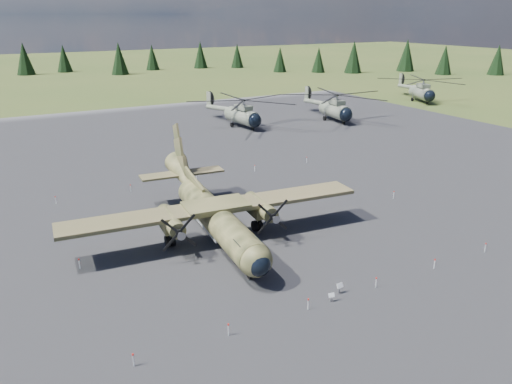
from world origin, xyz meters
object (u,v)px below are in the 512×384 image
helicopter_far (422,86)px  transport_plane (213,210)px  helicopter_near (242,107)px  helicopter_mid (335,102)px

helicopter_far → transport_plane: bearing=-127.4°
transport_plane → helicopter_near: 46.04m
helicopter_mid → helicopter_near: bearing=176.6°
helicopter_mid → helicopter_far: helicopter_far is taller
helicopter_near → helicopter_far: helicopter_far is taller
transport_plane → helicopter_far: (71.74, 44.15, 1.16)m
helicopter_near → helicopter_mid: (17.70, -3.49, 0.07)m
transport_plane → helicopter_near: bearing=64.7°
transport_plane → helicopter_near: size_ratio=1.10×
transport_plane → helicopter_near: transport_plane is taller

